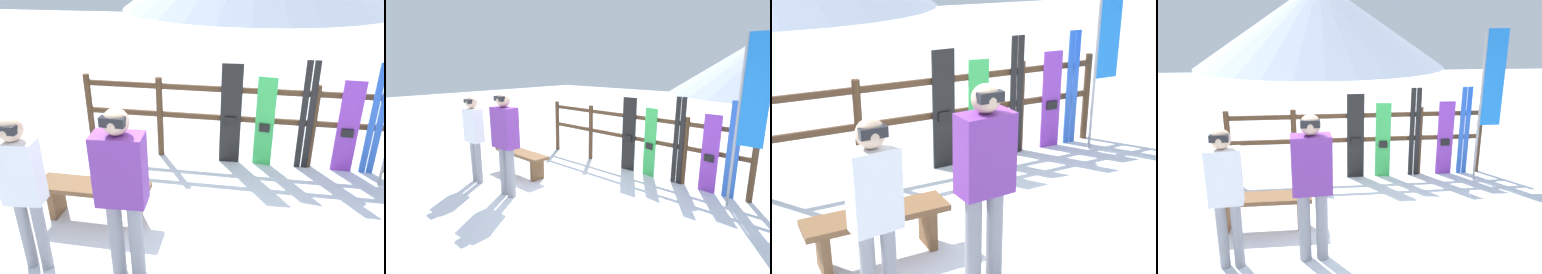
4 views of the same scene
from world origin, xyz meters
The scene contains 12 objects.
ground_plane centered at (0.00, 0.00, 0.00)m, with size 40.00×40.00×0.00m, color white.
mountain_backdrop centered at (0.00, 23.98, 3.00)m, with size 18.00×18.00×6.00m.
fence centered at (0.00, 1.98, 0.74)m, with size 4.68×0.10×1.28m.
bench centered at (-1.52, 0.23, 0.35)m, with size 1.33×0.36×0.47m.
person_white centered at (-1.78, -0.61, 0.97)m, with size 0.39×0.24×1.64m.
person_purple centered at (-0.84, -0.55, 1.02)m, with size 0.46×0.27×1.76m.
snowboard_black_stripe centered at (-0.05, 1.92, 0.77)m, with size 0.31×0.06×1.55m.
snowboard_green centered at (0.45, 1.92, 0.68)m, with size 0.28×0.08×1.38m.
ski_pair_black centered at (1.04, 1.93, 0.82)m, with size 0.19×0.02×1.64m.
snowboard_purple centered at (1.62, 1.92, 0.69)m, with size 0.30×0.06×1.38m.
ski_pair_blue centered at (1.97, 1.93, 0.82)m, with size 0.19×0.02×1.64m.
rental_flag centered at (2.19, 1.58, 1.64)m, with size 0.40×0.04×2.65m.
Camera 4 is at (-0.83, -4.47, 2.63)m, focal length 35.00 mm.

